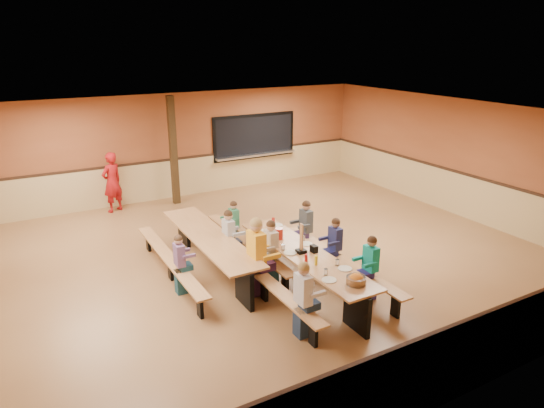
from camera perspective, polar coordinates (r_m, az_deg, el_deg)
ground at (r=10.30m, az=-2.14°, el=-6.53°), size 12.00×12.00×0.00m
room_envelope at (r=10.03m, az=-2.19°, el=-2.96°), size 12.04×10.04×3.02m
kitchen_pass_through at (r=15.20m, az=-2.06°, el=7.73°), size 2.78×0.28×1.38m
structural_post at (r=13.64m, az=-11.53°, el=6.12°), size 0.18×0.18×3.00m
cafeteria_table_main at (r=8.94m, az=3.77°, el=-6.96°), size 1.91×3.70×0.74m
cafeteria_table_second at (r=9.72m, az=-7.34°, el=-4.89°), size 1.91×3.70×0.74m
seated_child_white_left at (r=7.58m, az=3.67°, el=-11.24°), size 0.38×0.31×1.24m
seated_adult_yellow at (r=8.71m, az=-1.83°, el=-6.26°), size 0.48×0.39×1.44m
seated_child_grey_left at (r=9.74m, az=-5.09°, el=-4.23°), size 0.37×0.30×1.21m
seated_child_teal_right at (r=8.75m, az=11.47°, el=-7.43°), size 0.36×0.29×1.19m
seated_child_navy_right at (r=9.48m, az=7.40°, el=-5.11°), size 0.35×0.29×1.18m
seated_child_char_right at (r=10.25m, az=4.00°, el=-2.98°), size 0.38×0.31×1.22m
seated_child_purple_sec at (r=8.93m, az=-10.79°, el=-7.05°), size 0.33×0.27×1.12m
seated_child_green_sec at (r=10.53m, az=-4.48°, el=-2.66°), size 0.33×0.27×1.12m
seated_child_tan_sec at (r=9.16m, az=-0.12°, el=-5.66°), size 0.38×0.31×1.22m
standing_woman at (r=13.55m, az=-18.30°, el=2.45°), size 0.70×0.62×1.62m
punch_pitcher at (r=9.37m, az=0.84°, el=-3.51°), size 0.16×0.16×0.22m
chip_bowl at (r=7.85m, az=9.88°, el=-8.74°), size 0.32×0.32×0.15m
napkin_dispenser at (r=8.85m, az=4.95°, el=-5.27°), size 0.10×0.14×0.13m
condiment_mustard at (r=8.37m, az=5.21°, el=-6.62°), size 0.06×0.06×0.17m
condiment_ketchup at (r=8.41m, az=4.04°, el=-6.46°), size 0.06×0.06×0.17m
table_paddle at (r=8.78m, az=3.46°, el=-4.92°), size 0.16×0.16×0.56m
place_settings at (r=8.83m, az=3.81°, el=-5.38°), size 0.65×3.30×0.11m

